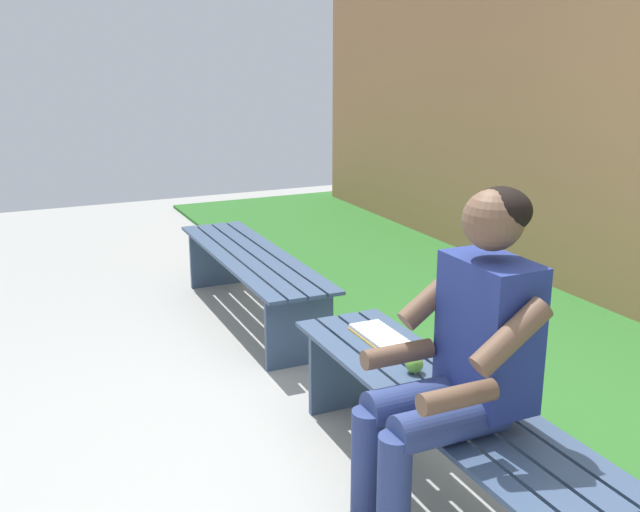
# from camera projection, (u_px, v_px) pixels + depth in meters

# --- Properties ---
(ground_plane) EXTENTS (10.00, 7.00, 0.04)m
(ground_plane) POSITION_uv_depth(u_px,v_px,m) (122.00, 428.00, 3.39)
(ground_plane) COLOR #9E9E99
(grass_strip) EXTENTS (9.00, 1.91, 0.03)m
(grass_strip) POSITION_uv_depth(u_px,v_px,m) (528.00, 340.00, 4.31)
(grass_strip) COLOR #2D6B28
(grass_strip) RESTS_ON ground
(bench_near) EXTENTS (1.74, 0.44, 0.42)m
(bench_near) POSITION_uv_depth(u_px,v_px,m) (436.00, 413.00, 2.80)
(bench_near) COLOR #384C6B
(bench_near) RESTS_ON ground
(bench_far) EXTENTS (1.76, 0.44, 0.42)m
(bench_far) POSITION_uv_depth(u_px,v_px,m) (252.00, 269.00, 4.59)
(bench_far) COLOR #384C6B
(bench_far) RESTS_ON ground
(person_seated) EXTENTS (0.50, 0.69, 1.23)m
(person_seated) POSITION_uv_depth(u_px,v_px,m) (458.00, 358.00, 2.45)
(person_seated) COLOR navy
(person_seated) RESTS_ON ground
(apple) EXTENTS (0.07, 0.07, 0.07)m
(apple) POSITION_uv_depth(u_px,v_px,m) (414.00, 364.00, 2.91)
(apple) COLOR #72B738
(apple) RESTS_ON bench_near
(book_open) EXTENTS (0.41, 0.16, 0.02)m
(book_open) POSITION_uv_depth(u_px,v_px,m) (385.00, 340.00, 3.22)
(book_open) COLOR white
(book_open) RESTS_ON bench_near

